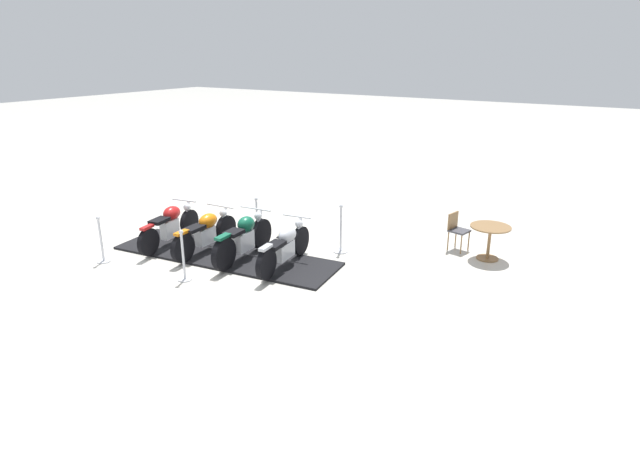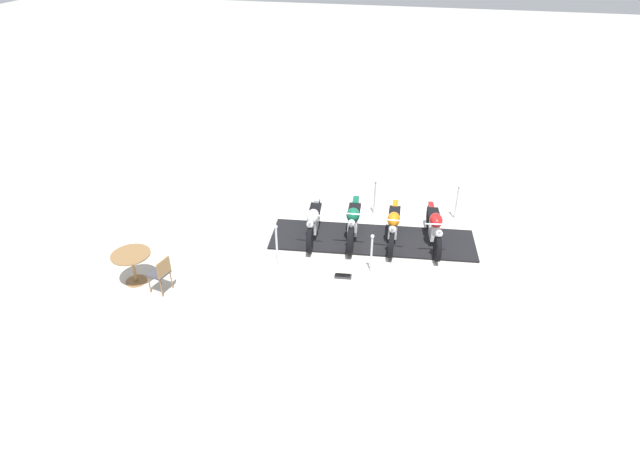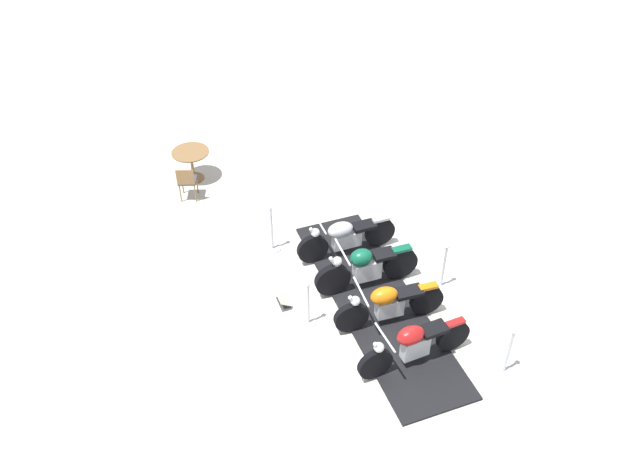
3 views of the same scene
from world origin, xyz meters
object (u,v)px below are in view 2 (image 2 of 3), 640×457
Objects in this scene: motorcycle_maroon at (434,227)px; stanchion_left_mid at (374,202)px; motorcycle_forest at (353,222)px; stanchion_left_rear at (456,207)px; info_placard at (343,275)px; stanchion_right_mid at (371,259)px; cafe_table at (132,261)px; motorcycle_copper at (393,225)px; cafe_chair_near_table at (161,272)px; stanchion_right_front at (277,253)px; motorcycle_chrome at (313,221)px.

stanchion_left_mid reaches higher than motorcycle_maroon.
motorcycle_forest is at bearing -103.41° from stanchion_left_mid.
info_placard is (-2.51, -3.37, -0.31)m from stanchion_left_rear.
stanchion_right_mid is at bearing -122.34° from stanchion_left_rear.
motorcycle_forest is 1.97× the size of stanchion_left_mid.
stanchion_left_mid is 1.23× the size of cafe_table.
cafe_table is (-4.64, -1.27, 0.52)m from info_placard.
cafe_table is (-4.57, -2.92, 0.06)m from motorcycle_forest.
motorcycle_forest reaches higher than info_placard.
motorcycle_copper reaches higher than info_placard.
stanchion_left_mid is 6.16m from cafe_chair_near_table.
info_placard is at bearing -2.63° from motorcycle_forest.
motorcycle_forest is 3.11m from stanchion_left_rear.
info_placard is at bearing -95.15° from stanchion_left_mid.
stanchion_right_front is 1.30× the size of cafe_chair_near_table.
cafe_table is at bearing -64.64° from motorcycle_copper.
stanchion_right_front is at bearing -132.33° from cafe_chair_near_table.
stanchion_right_mid is at bearing 6.49° from stanchion_right_front.
stanchion_right_front reaches higher than stanchion_right_mid.
info_placard is at bearing 15.35° from cafe_table.
stanchion_right_mid is 0.99× the size of stanchion_left_rear.
stanchion_right_mid is 1.19× the size of cafe_chair_near_table.
stanchion_left_mid is (-0.67, 1.36, -0.12)m from motorcycle_copper.
info_placard is (0.07, -1.65, -0.47)m from motorcycle_forest.
info_placard is at bearing -149.95° from stanchion_right_mid.
cafe_chair_near_table is at bearing 14.23° from info_placard.
stanchion_left_mid is 3.58m from stanchion_right_front.
motorcycle_chrome is at bearing -120.14° from cafe_chair_near_table.
stanchion_right_front is at bearing 24.42° from cafe_table.
stanchion_left_rear reaches higher than motorcycle_chrome.
stanchion_right_front is (-2.58, -1.67, -0.16)m from motorcycle_copper.
motorcycle_maroon is 1.89× the size of stanchion_right_front.
stanchion_right_front reaches higher than info_placard.
stanchion_left_rear is 7.98m from cafe_chair_near_table.
stanchion_left_mid reaches higher than motorcycle_chrome.
motorcycle_copper is at bearing -93.55° from motorcycle_maroon.
motorcycle_copper is 2.04× the size of stanchion_right_mid.
motorcycle_maroon is (3.06, 0.35, 0.03)m from motorcycle_chrome.
motorcycle_chrome reaches higher than cafe_chair_near_table.
motorcycle_forest is 1.47m from stanchion_right_mid.
stanchion_left_mid is at bearing 41.73° from cafe_table.
stanchion_right_mid is (-1.38, -1.52, -0.16)m from motorcycle_maroon.
motorcycle_copper reaches higher than motorcycle_maroon.
motorcycle_forest is at bearing -94.07° from info_placard.
stanchion_left_mid is (0.35, 1.47, -0.14)m from motorcycle_forest.
motorcycle_maroon is 2.07× the size of stanchion_right_mid.
motorcycle_forest is 2.42× the size of cafe_chair_near_table.
stanchion_left_rear is (1.91, 3.02, -0.00)m from stanchion_right_mid.
stanchion_left_rear is at bearing 118.67° from motorcycle_forest.
motorcycle_chrome is 1.99× the size of stanchion_left_mid.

